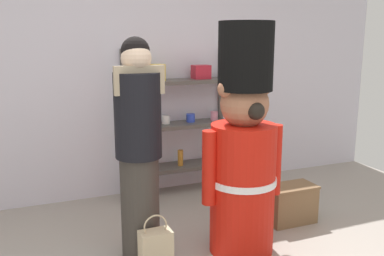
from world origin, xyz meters
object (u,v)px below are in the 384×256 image
teddy_bear_guard (243,152)px  shopping_bag (156,250)px  person_shopper (139,148)px  merchandise_shelf (179,120)px  display_crate (290,204)px

teddy_bear_guard → shopping_bag: 0.96m
person_shopper → shopping_bag: 0.74m
person_shopper → shopping_bag: person_shopper is taller
teddy_bear_guard → person_shopper: size_ratio=1.06×
person_shopper → merchandise_shelf: bearing=57.6°
display_crate → person_shopper: bearing=-176.1°
teddy_bear_guard → display_crate: teddy_bear_guard is taller
teddy_bear_guard → display_crate: bearing=23.4°
person_shopper → display_crate: (1.43, 0.10, -0.69)m
person_shopper → display_crate: person_shopper is taller
merchandise_shelf → shopping_bag: merchandise_shelf is taller
display_crate → merchandise_shelf: bearing=119.7°
shopping_bag → teddy_bear_guard: bearing=3.2°
teddy_bear_guard → display_crate: size_ratio=3.92×
merchandise_shelf → shopping_bag: size_ratio=3.58×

